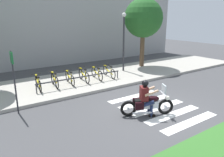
# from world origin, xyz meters

# --- Properties ---
(ground_plane) EXTENTS (48.00, 48.00, 0.00)m
(ground_plane) POSITION_xyz_m (0.00, 0.00, 0.00)
(ground_plane) COLOR #424244
(grass_median) EXTENTS (24.00, 1.10, 0.08)m
(grass_median) POSITION_xyz_m (0.00, -2.88, 0.04)
(grass_median) COLOR #336B28
(grass_median) RESTS_ON ground
(sidewalk) EXTENTS (24.00, 4.40, 0.15)m
(sidewalk) POSITION_xyz_m (0.00, 5.24, 0.07)
(sidewalk) COLOR #A8A399
(sidewalk) RESTS_ON ground
(crosswalk_stripe_0) EXTENTS (2.80, 0.40, 0.01)m
(crosswalk_stripe_0) POSITION_xyz_m (0.28, -1.60, 0.00)
(crosswalk_stripe_0) COLOR white
(crosswalk_stripe_0) RESTS_ON ground
(crosswalk_stripe_1) EXTENTS (2.80, 0.40, 0.01)m
(crosswalk_stripe_1) POSITION_xyz_m (0.28, -0.80, 0.00)
(crosswalk_stripe_1) COLOR white
(crosswalk_stripe_1) RESTS_ON ground
(crosswalk_stripe_2) EXTENTS (2.80, 0.40, 0.01)m
(crosswalk_stripe_2) POSITION_xyz_m (0.28, 0.00, 0.00)
(crosswalk_stripe_2) COLOR white
(crosswalk_stripe_2) RESTS_ON ground
(crosswalk_stripe_3) EXTENTS (2.80, 0.40, 0.01)m
(crosswalk_stripe_3) POSITION_xyz_m (0.28, 0.80, 0.00)
(crosswalk_stripe_3) COLOR white
(crosswalk_stripe_3) RESTS_ON ground
(crosswalk_stripe_4) EXTENTS (2.80, 0.40, 0.01)m
(crosswalk_stripe_4) POSITION_xyz_m (0.28, 1.60, 0.00)
(crosswalk_stripe_4) COLOR white
(crosswalk_stripe_4) RESTS_ON ground
(motorcycle) EXTENTS (1.92, 1.08, 1.21)m
(motorcycle) POSITION_xyz_m (-0.61, -0.27, 0.46)
(motorcycle) COLOR black
(motorcycle) RESTS_ON ground
(rider) EXTENTS (0.76, 0.71, 1.43)m
(rider) POSITION_xyz_m (-0.68, -0.23, 0.82)
(rider) COLOR #591919
(rider) RESTS_ON ground
(bicycle_0) EXTENTS (0.48, 1.69, 0.74)m
(bicycle_0) POSITION_xyz_m (-3.31, 4.82, 0.49)
(bicycle_0) COLOR black
(bicycle_0) RESTS_ON sidewalk
(bicycle_1) EXTENTS (0.48, 1.60, 0.78)m
(bicycle_1) POSITION_xyz_m (-2.45, 4.81, 0.51)
(bicycle_1) COLOR black
(bicycle_1) RESTS_ON sidewalk
(bicycle_2) EXTENTS (0.48, 1.62, 0.73)m
(bicycle_2) POSITION_xyz_m (-1.60, 4.82, 0.49)
(bicycle_2) COLOR black
(bicycle_2) RESTS_ON sidewalk
(bicycle_3) EXTENTS (0.48, 1.69, 0.77)m
(bicycle_3) POSITION_xyz_m (-0.74, 4.81, 0.50)
(bicycle_3) COLOR black
(bicycle_3) RESTS_ON sidewalk
(bicycle_4) EXTENTS (0.48, 1.60, 0.73)m
(bicycle_4) POSITION_xyz_m (0.11, 4.82, 0.49)
(bicycle_4) COLOR black
(bicycle_4) RESTS_ON sidewalk
(bicycle_5) EXTENTS (0.48, 1.66, 0.72)m
(bicycle_5) POSITION_xyz_m (0.97, 4.82, 0.48)
(bicycle_5) COLOR black
(bicycle_5) RESTS_ON sidewalk
(bike_rack) EXTENTS (4.88, 0.07, 0.49)m
(bike_rack) POSITION_xyz_m (-1.17, 4.26, 0.57)
(bike_rack) COLOR #333338
(bike_rack) RESTS_ON sidewalk
(street_lamp) EXTENTS (0.28, 0.28, 3.98)m
(street_lamp) POSITION_xyz_m (2.70, 5.64, 2.44)
(street_lamp) COLOR #2D2D33
(street_lamp) RESTS_ON ground
(street_sign) EXTENTS (0.06, 0.44, 2.49)m
(street_sign) POSITION_xyz_m (-4.71, 2.74, 1.70)
(street_sign) COLOR #2D2D33
(street_sign) RESTS_ON ground
(tree_near_rack) EXTENTS (2.77, 2.77, 5.03)m
(tree_near_rack) POSITION_xyz_m (4.74, 6.04, 3.61)
(tree_near_rack) COLOR brown
(tree_near_rack) RESTS_ON ground
(building_backdrop) EXTENTS (24.00, 1.20, 7.95)m
(building_backdrop) POSITION_xyz_m (0.00, 10.94, 3.97)
(building_backdrop) COLOR #9C9C9C
(building_backdrop) RESTS_ON ground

